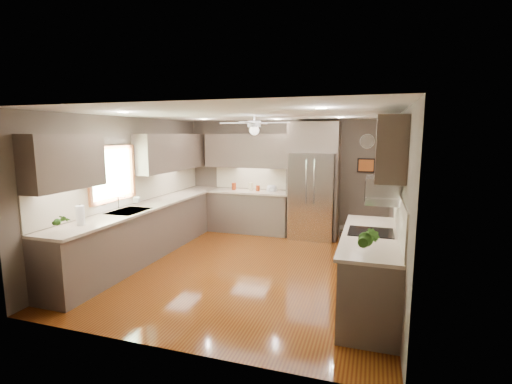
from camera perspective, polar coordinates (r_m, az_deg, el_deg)
The scene contains 27 objects.
floor at distance 6.30m, azimuth -1.11°, elevation -11.53°, with size 5.00×5.00×0.00m, color #4F1F0A.
ceiling at distance 5.91m, azimuth -1.19°, elevation 11.83°, with size 5.00×5.00×0.00m, color white.
wall_back at distance 8.36m, azimuth 4.41°, elevation 2.37°, with size 4.50×4.50×0.00m, color brown.
wall_front at distance 3.75m, azimuth -13.68°, elevation -6.00°, with size 4.50×4.50×0.00m, color brown.
wall_left at distance 7.03m, azimuth -18.79°, elevation 0.67°, with size 5.00×5.00×0.00m, color brown.
wall_right at distance 5.67m, azimuth 20.90°, elevation -1.31°, with size 5.00×5.00×0.00m, color brown.
canister_a at distance 8.46m, azimuth -3.42°, elevation 0.88°, with size 0.10×0.10×0.16m, color #933110.
canister_c at distance 8.35m, azimuth -0.79°, elevation 0.86°, with size 0.11×0.11×0.17m, color beige.
canister_d at distance 8.25m, azimuth 0.30°, elevation 0.56°, with size 0.09×0.09×0.13m, color #933110.
soap_bottle at distance 6.92m, azimuth -17.77°, elevation -1.12°, with size 0.09×0.10×0.21m, color white.
potted_plant_left at distance 5.46m, azimuth -27.98°, elevation -3.89°, with size 0.16×0.11×0.29m, color #2B5B1A.
potted_plant_right at distance 4.06m, azimuth 16.98°, elevation -6.94°, with size 0.20×0.16×0.36m, color #2B5B1A.
bowl at distance 8.20m, azimuth 2.39°, elevation 0.27°, with size 0.23×0.23×0.06m, color beige.
left_run at distance 7.12m, azimuth -15.84°, elevation -5.36°, with size 0.65×4.70×1.45m.
back_run at distance 8.40m, azimuth -0.95°, elevation -2.87°, with size 1.85×0.65×1.45m.
uppers at distance 6.84m, azimuth -5.14°, elevation 6.13°, with size 4.50×4.70×0.95m.
window at distance 6.58m, azimuth -21.29°, elevation 2.65°, with size 0.05×1.12×0.92m.
sink at distance 6.50m, azimuth -18.98°, elevation -3.04°, with size 0.50×0.70×0.32m.
refrigerator at distance 7.90m, azimuth 8.77°, elevation 1.46°, with size 1.06×0.75×2.45m.
right_run at distance 5.08m, azimuth 17.21°, elevation -11.22°, with size 0.70×2.20×1.45m.
microwave at distance 5.08m, azimuth 18.85°, elevation 0.31°, with size 0.43×0.55×0.34m.
ceiling_fan at distance 6.19m, azimuth -0.27°, elevation 10.15°, with size 1.18×1.18×0.32m.
recessed_lights at distance 6.30m, azimuth -0.33°, elevation 11.60°, with size 2.84×3.14×0.01m.
wall_clock at distance 8.07m, azimuth 16.74°, elevation 7.48°, with size 0.30×0.03×0.30m.
framed_print at distance 8.09m, azimuth 16.58°, elevation 3.94°, with size 0.36×0.03×0.30m.
stool at distance 7.21m, azimuth 14.07°, elevation -7.13°, with size 0.40×0.40×0.45m.
paper_towel at distance 5.70m, azimuth -25.41°, elevation -3.27°, with size 0.12×0.12×0.29m.
Camera 1 is at (1.91, -5.58, 2.20)m, focal length 26.00 mm.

